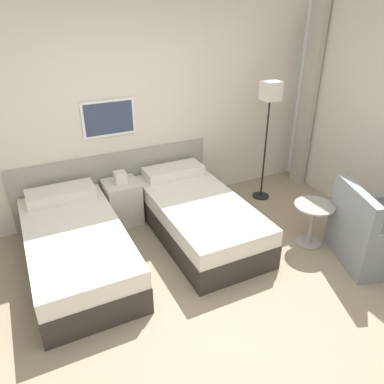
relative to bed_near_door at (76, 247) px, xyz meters
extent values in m
plane|color=gray|center=(1.07, -1.23, -0.25)|extent=(16.00, 16.00, 0.00)
cube|color=beige|center=(1.07, 1.01, 1.10)|extent=(10.00, 0.06, 2.70)
cube|color=gray|center=(0.71, 0.96, 0.16)|extent=(2.53, 0.04, 0.83)
cube|color=white|center=(0.71, 0.96, 1.03)|extent=(0.64, 0.03, 0.44)
cube|color=#333D56|center=(0.71, 0.94, 1.03)|extent=(0.58, 0.01, 0.38)
cube|color=#A8A393|center=(3.49, 0.63, 1.07)|extent=(0.10, 0.24, 2.64)
cube|color=#332D28|center=(0.00, -0.03, -0.11)|extent=(0.95, 1.91, 0.29)
cube|color=silver|center=(0.00, -0.03, 0.13)|extent=(0.94, 1.89, 0.19)
cube|color=silver|center=(0.00, 0.70, 0.29)|extent=(0.76, 0.34, 0.13)
cube|color=#332D28|center=(1.42, -0.03, -0.11)|extent=(0.95, 1.91, 0.29)
cube|color=silver|center=(1.42, -0.03, 0.13)|extent=(0.94, 1.89, 0.19)
cube|color=silver|center=(1.42, 0.70, 0.29)|extent=(0.76, 0.34, 0.13)
cube|color=beige|center=(0.71, 0.69, 0.02)|extent=(0.41, 0.42, 0.54)
cube|color=silver|center=(0.71, 0.69, 0.36)|extent=(0.14, 0.14, 0.14)
cylinder|color=black|center=(2.67, 0.45, -0.24)|extent=(0.24, 0.24, 0.02)
cylinder|color=black|center=(2.67, 0.45, 0.46)|extent=(0.02, 0.02, 1.38)
cube|color=silver|center=(2.67, 0.45, 1.27)|extent=(0.21, 0.21, 0.24)
cylinder|color=gray|center=(2.50, -0.75, -0.24)|extent=(0.29, 0.29, 0.01)
cylinder|color=gray|center=(2.50, -0.75, 0.00)|extent=(0.05, 0.05, 0.48)
cylinder|color=gray|center=(2.50, -0.75, 0.25)|extent=(0.45, 0.45, 0.02)
cube|color=gray|center=(2.92, -1.28, -0.05)|extent=(0.97, 1.01, 0.41)
cube|color=gray|center=(2.62, -1.17, 0.39)|extent=(0.37, 0.79, 0.47)
cube|color=gray|center=(3.04, -0.95, 0.25)|extent=(0.62, 0.30, 0.18)
camera|label=1|loc=(-0.33, -3.39, 2.32)|focal=35.00mm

